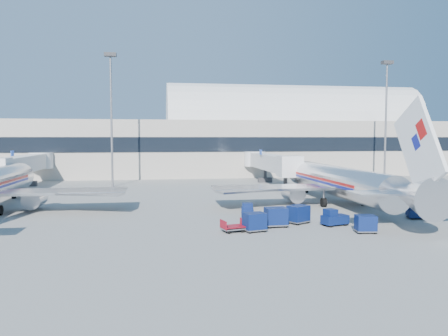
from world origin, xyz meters
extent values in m
plane|color=gray|center=(0.00, 0.00, 0.00)|extent=(260.00, 260.00, 0.00)
cube|color=#B2AA9E|center=(-25.00, 56.00, 6.00)|extent=(170.00, 28.00, 12.00)
cube|color=black|center=(-25.00, 42.05, 7.00)|extent=(170.00, 0.40, 3.00)
cylinder|color=silver|center=(20.00, 56.00, 12.00)|extent=(60.00, 18.00, 18.00)
cylinder|color=silver|center=(10.00, 6.00, 2.90)|extent=(3.80, 28.00, 3.80)
sphere|color=silver|center=(10.00, 20.00, 2.90)|extent=(3.72, 3.72, 3.72)
cone|color=silver|center=(10.00, -11.00, 3.30)|extent=(3.80, 6.00, 3.80)
cube|color=#B70E0E|center=(10.00, 7.00, 3.15)|extent=(3.85, 20.16, 0.32)
cube|color=navy|center=(10.00, 7.00, 2.78)|extent=(3.85, 20.16, 0.32)
cube|color=white|center=(10.00, -11.50, 7.70)|extent=(0.35, 7.79, 8.74)
cube|color=silver|center=(10.00, -10.50, 3.50)|extent=(11.00, 3.00, 0.18)
cube|color=silver|center=(10.00, 5.00, 2.30)|extent=(32.00, 5.00, 0.28)
cylinder|color=#B7B7BC|center=(4.50, 6.50, 1.35)|extent=(2.10, 3.80, 2.10)
cylinder|color=#B7B7BC|center=(15.50, 6.50, 1.35)|extent=(2.10, 3.80, 2.10)
cylinder|color=black|center=(10.00, 17.00, 0.45)|extent=(0.40, 0.90, 0.90)
sphere|color=silver|center=(-32.00, 20.00, 2.90)|extent=(3.72, 3.72, 3.72)
cylinder|color=#B7B7BC|center=(-26.50, 6.50, 1.35)|extent=(2.10, 3.80, 2.10)
cylinder|color=black|center=(-32.00, 17.00, 0.45)|extent=(0.40, 0.90, 0.90)
cube|color=silver|center=(7.60, 30.00, 4.00)|extent=(2.70, 24.00, 2.70)
cube|color=silver|center=(7.60, 17.80, 4.00)|extent=(3.40, 3.20, 3.20)
cylinder|color=silver|center=(7.60, 41.50, 4.00)|extent=(4.40, 4.40, 3.00)
cube|color=#2D2D30|center=(7.60, 20.00, 1.80)|extent=(0.50, 0.50, 3.00)
cube|color=#2D2D30|center=(7.60, 20.00, 0.45)|extent=(2.60, 1.00, 0.90)
cube|color=#2D2D30|center=(7.60, 33.00, 1.80)|extent=(0.50, 0.50, 3.00)
cube|color=#2D2D30|center=(7.60, 33.00, 0.45)|extent=(2.60, 1.00, 0.90)
cube|color=navy|center=(6.00, 30.00, 5.80)|extent=(0.12, 1.40, 0.90)
cube|color=silver|center=(-34.40, 30.00, 4.00)|extent=(2.70, 24.00, 2.70)
cylinder|color=silver|center=(-34.40, 41.50, 4.00)|extent=(4.40, 4.40, 3.00)
cube|color=#2D2D30|center=(-34.40, 20.00, 1.80)|extent=(0.50, 0.50, 3.00)
cube|color=#2D2D30|center=(-34.40, 20.00, 0.45)|extent=(2.60, 1.00, 0.90)
cube|color=#2D2D30|center=(-34.40, 33.00, 1.80)|extent=(0.50, 0.50, 3.00)
cube|color=#2D2D30|center=(-34.40, 33.00, 0.45)|extent=(2.60, 1.00, 0.90)
cube|color=navy|center=(-36.00, 30.00, 5.80)|extent=(0.12, 1.40, 0.90)
cylinder|color=slate|center=(-20.00, 30.00, 11.00)|extent=(0.36, 0.36, 22.00)
cube|color=#2D2D30|center=(-20.00, 30.00, 22.30)|extent=(2.00, 1.20, 0.60)
cylinder|color=slate|center=(30.00, 30.00, 11.00)|extent=(0.36, 0.36, 22.00)
cube|color=#2D2D30|center=(30.00, 30.00, 22.30)|extent=(2.00, 1.20, 0.60)
cube|color=#9E9E96|center=(18.00, 2.00, 0.45)|extent=(3.00, 0.55, 0.90)
cube|color=#9E9E96|center=(21.30, 2.00, 0.45)|extent=(3.00, 0.55, 0.90)
cube|color=#091747|center=(4.22, -7.29, 0.60)|extent=(2.76, 1.90, 0.82)
cube|color=#091747|center=(3.70, -7.44, 1.25)|extent=(1.24, 1.32, 0.76)
cylinder|color=black|center=(4.92, -6.58, 0.31)|extent=(0.65, 0.40, 0.61)
cube|color=#091747|center=(14.16, -5.44, 0.52)|extent=(2.39, 1.68, 0.71)
cube|color=#091747|center=(13.71, -5.30, 1.08)|extent=(1.09, 1.15, 0.66)
cylinder|color=black|center=(15.01, -5.26, 0.26)|extent=(0.56, 0.35, 0.53)
cube|color=#091747|center=(-3.19, -1.92, 0.60)|extent=(1.68, 2.68, 0.81)
cube|color=#091747|center=(-3.29, -2.46, 1.25)|extent=(1.24, 1.16, 0.76)
cylinder|color=black|center=(-3.51, -0.98, 0.30)|extent=(0.35, 0.64, 0.61)
cube|color=#091747|center=(1.10, -5.74, 1.01)|extent=(2.40, 2.24, 1.54)
cube|color=slate|center=(1.10, -5.74, 0.23)|extent=(2.51, 2.34, 0.11)
cylinder|color=black|center=(1.45, -4.86, 0.21)|extent=(0.45, 0.36, 0.42)
cube|color=#091747|center=(-1.51, -7.00, 1.04)|extent=(2.03, 1.61, 1.59)
cube|color=slate|center=(-1.51, -7.00, 0.24)|extent=(2.14, 1.67, 0.11)
cylinder|color=black|center=(-0.77, -6.36, 0.22)|extent=(0.44, 0.19, 0.44)
cube|color=#091747|center=(-3.98, -8.74, 0.96)|extent=(2.11, 1.82, 1.47)
cube|color=slate|center=(-3.98, -8.74, 0.22)|extent=(2.22, 1.89, 0.10)
cylinder|color=black|center=(-3.43, -8.03, 0.20)|extent=(0.43, 0.26, 0.41)
cube|color=#091747|center=(5.61, -10.73, 0.89)|extent=(1.85, 1.53, 1.36)
cube|color=slate|center=(5.61, -10.73, 0.21)|extent=(1.95, 1.59, 0.09)
cylinder|color=black|center=(6.33, -10.32, 0.19)|extent=(0.39, 0.20, 0.37)
cube|color=#091747|center=(14.40, -4.83, 0.98)|extent=(1.94, 1.55, 1.50)
cube|color=slate|center=(14.40, -4.83, 0.23)|extent=(2.05, 1.61, 0.10)
cylinder|color=black|center=(15.10, -4.22, 0.21)|extent=(0.42, 0.19, 0.41)
cube|color=slate|center=(-5.86, -8.61, 0.33)|extent=(2.35, 1.87, 0.11)
cube|color=maroon|center=(-5.86, -8.61, 0.52)|extent=(2.36, 1.92, 0.08)
cylinder|color=black|center=(-5.34, -7.95, 0.19)|extent=(0.40, 0.24, 0.38)
camera|label=1|loc=(-12.61, -46.34, 8.40)|focal=35.00mm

